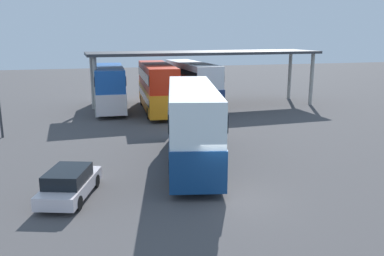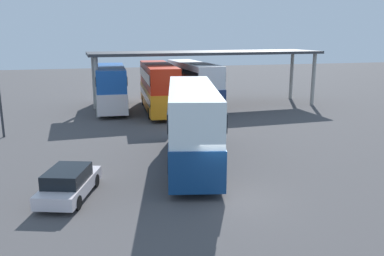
{
  "view_description": "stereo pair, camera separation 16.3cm",
  "coord_description": "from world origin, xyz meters",
  "views": [
    {
      "loc": [
        -5.65,
        -15.38,
        6.94
      ],
      "look_at": [
        -0.25,
        4.66,
        2.0
      ],
      "focal_mm": 37.02,
      "sensor_mm": 36.0,
      "label": 1
    },
    {
      "loc": [
        -5.49,
        -15.42,
        6.94
      ],
      "look_at": [
        -0.25,
        4.66,
        2.0
      ],
      "focal_mm": 37.02,
      "sensor_mm": 36.0,
      "label": 2
    }
  ],
  "objects": [
    {
      "name": "double_decker_main",
      "position": [
        -0.25,
        4.67,
        2.33
      ],
      "size": [
        4.58,
        10.7,
        4.26
      ],
      "rotation": [
        0.0,
        0.0,
        1.36
      ],
      "color": "navy",
      "rests_on": "ground_plane"
    },
    {
      "name": "depot_canopy",
      "position": [
        5.53,
        21.21,
        4.99
      ],
      "size": [
        22.34,
        6.16,
        5.34
      ],
      "rotation": [
        0.0,
        0.0,
        0.04
      ],
      "color": "#33353A",
      "rests_on": "ground_plane"
    },
    {
      "name": "double_decker_mid_row",
      "position": [
        0.61,
        20.12,
        2.36
      ],
      "size": [
        3.16,
        11.17,
        4.3
      ],
      "rotation": [
        0.0,
        0.0,
        1.51
      ],
      "color": "orange",
      "rests_on": "ground_plane"
    },
    {
      "name": "double_decker_far_right",
      "position": [
        4.46,
        22.31,
        2.32
      ],
      "size": [
        3.11,
        11.2,
        4.23
      ],
      "rotation": [
        0.0,
        0.0,
        1.62
      ],
      "color": "navy",
      "rests_on": "ground_plane"
    },
    {
      "name": "double_decker_near_canopy",
      "position": [
        -3.47,
        22.16,
        2.21
      ],
      "size": [
        3.05,
        10.21,
        4.02
      ],
      "rotation": [
        0.0,
        0.0,
        1.52
      ],
      "color": "silver",
      "rests_on": "ground_plane"
    },
    {
      "name": "ground_plane",
      "position": [
        0.0,
        0.0,
        0.0
      ],
      "size": [
        140.0,
        140.0,
        0.0
      ],
      "primitive_type": "plane",
      "color": "#494748"
    },
    {
      "name": "parked_hatchback",
      "position": [
        -6.58,
        1.46,
        0.67
      ],
      "size": [
        2.81,
        4.31,
        1.35
      ],
      "rotation": [
        0.0,
        0.0,
        1.26
      ],
      "color": "silver",
      "rests_on": "ground_plane"
    }
  ]
}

